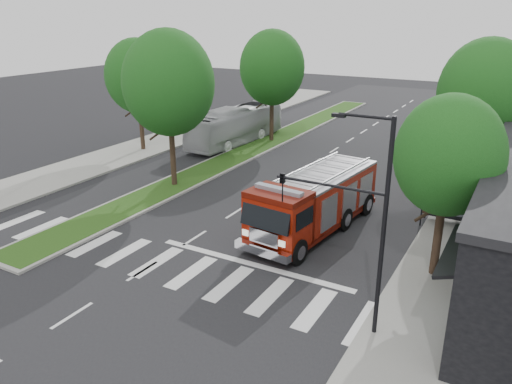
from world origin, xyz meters
TOP-DOWN VIEW (x-y plane):
  - ground at (0.00, 0.00)m, footprint 140.00×140.00m
  - sidewalk_right at (12.50, 10.00)m, footprint 5.00×80.00m
  - sidewalk_left at (-14.50, 10.00)m, footprint 5.00×80.00m
  - median at (-6.00, 18.00)m, footprint 3.00×50.00m
  - bus_shelter at (11.20, 8.15)m, footprint 3.20×1.60m
  - tree_right_near at (11.50, 2.00)m, footprint 4.40×4.40m
  - tree_right_mid at (11.50, 14.00)m, footprint 5.60×5.60m
  - tree_right_far at (11.50, 24.00)m, footprint 5.00×5.00m
  - tree_median_near at (-6.00, 6.00)m, footprint 5.80×5.80m
  - tree_median_far at (-6.00, 20.00)m, footprint 5.60×5.60m
  - tree_left_mid at (-14.00, 12.00)m, footprint 5.20×5.20m
  - streetlight_right_near at (9.61, -3.50)m, footprint 4.08×0.22m
  - streetlight_right_far at (10.35, 20.00)m, footprint 2.11×0.20m
  - fire_engine at (4.94, 3.96)m, footprint 4.03×10.02m
  - city_bus at (-8.50, 18.01)m, footprint 3.31×11.58m

SIDE VIEW (x-z plane):
  - ground at x=0.00m, z-range 0.00..0.00m
  - sidewalk_right at x=12.50m, z-range 0.00..0.15m
  - sidewalk_left at x=-14.50m, z-range 0.00..0.15m
  - median at x=-6.00m, z-range 0.00..0.16m
  - city_bus at x=-8.50m, z-range 0.00..3.19m
  - fire_engine at x=4.94m, z-range -0.07..3.31m
  - bus_shelter at x=11.20m, z-range 0.73..3.34m
  - streetlight_right_far at x=10.35m, z-range 0.48..8.48m
  - streetlight_right_near at x=9.61m, z-range 0.67..8.67m
  - tree_right_near at x=11.50m, z-range 1.48..9.53m
  - tree_right_far at x=11.50m, z-range 1.47..10.20m
  - tree_left_mid at x=-14.00m, z-range 1.58..10.74m
  - tree_right_mid at x=11.50m, z-range 1.63..11.35m
  - tree_median_far at x=-6.00m, z-range 1.63..11.35m
  - tree_median_near at x=-6.00m, z-range 1.73..11.89m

